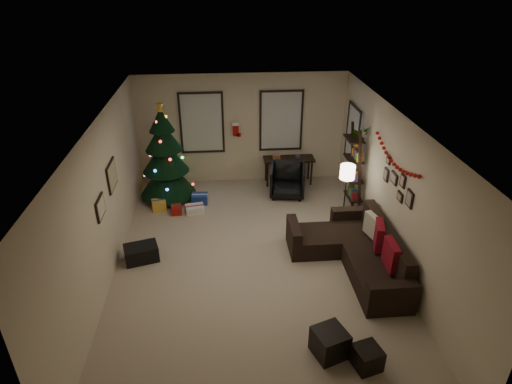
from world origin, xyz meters
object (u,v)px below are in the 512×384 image
at_px(desk, 289,161).
at_px(bookshelf, 355,172).
at_px(desk_chair, 287,181).
at_px(christmas_tree, 165,160).
at_px(sofa, 356,251).

height_order(desk, bookshelf, bookshelf).
bearing_deg(desk_chair, bookshelf, -25.92).
distance_m(christmas_tree, desk_chair, 2.86).
relative_size(christmas_tree, bookshelf, 1.17).
distance_m(christmas_tree, sofa, 4.70).
height_order(christmas_tree, sofa, christmas_tree).
bearing_deg(christmas_tree, bookshelf, -14.05).
xyz_separation_m(sofa, desk_chair, (-0.86, 2.76, 0.11)).
relative_size(sofa, bookshelf, 1.25).
bearing_deg(sofa, bookshelf, 76.74).
bearing_deg(bookshelf, desk_chair, 144.56).
distance_m(desk, bookshelf, 1.99).
bearing_deg(bookshelf, christmas_tree, 165.95).
bearing_deg(bookshelf, sofa, -103.26).
height_order(christmas_tree, desk_chair, christmas_tree).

